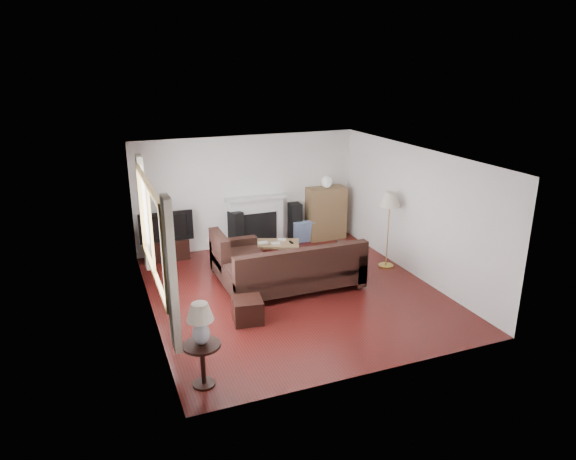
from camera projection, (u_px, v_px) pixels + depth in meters
name	position (u px, v px, depth m)	size (l,w,h in m)	color
room	(294.00, 227.00, 8.97)	(5.10, 5.60, 2.54)	#4E1411
window	(151.00, 230.00, 7.84)	(0.12, 2.74, 1.54)	olive
curtain_near	(171.00, 275.00, 6.57)	(0.10, 0.35, 2.10)	white
curtain_far	(144.00, 213.00, 9.25)	(0.10, 0.35, 2.10)	white
fireplace	(256.00, 221.00, 11.56)	(1.40, 0.26, 1.15)	white
tv_stand	(167.00, 249.00, 10.84)	(0.88, 0.40, 0.44)	black
television	(165.00, 225.00, 10.68)	(1.10, 0.14, 0.63)	black
speaker_left	(236.00, 231.00, 11.34)	(0.24, 0.29, 0.87)	black
speaker_right	(295.00, 223.00, 11.84)	(0.25, 0.31, 0.92)	black
bookshelf	(326.00, 213.00, 12.01)	(0.90, 0.43, 1.23)	olive
globe_lamp	(327.00, 182.00, 11.78)	(0.26, 0.26, 0.26)	white
sectional_sofa	(295.00, 268.00, 9.30)	(2.70, 1.97, 0.87)	black
coffee_table	(274.00, 251.00, 10.78)	(1.03, 0.56, 0.40)	olive
footstool	(248.00, 310.00, 8.25)	(0.46, 0.46, 0.39)	black
floor_lamp	(388.00, 230.00, 10.28)	(0.40, 0.40, 1.57)	gold
side_table	(203.00, 365.00, 6.59)	(0.48, 0.48, 0.60)	black
table_lamp	(201.00, 324.00, 6.41)	(0.35, 0.35, 0.56)	silver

